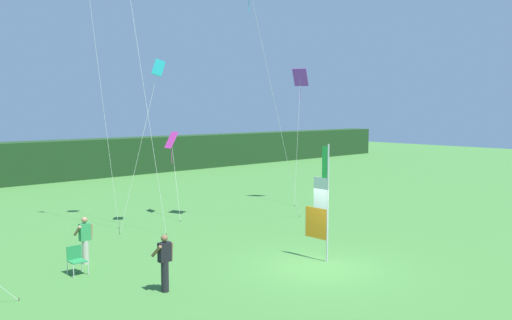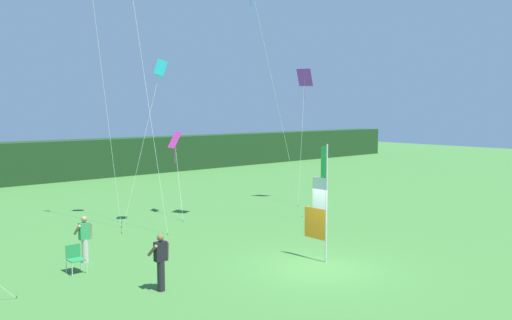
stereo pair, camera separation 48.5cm
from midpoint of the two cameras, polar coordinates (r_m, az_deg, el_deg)
ground_plane at (r=17.87m, az=6.17°, el=-11.51°), size 120.00×120.00×0.00m
distant_treeline at (r=40.83m, az=-24.13°, el=-0.26°), size 80.00×2.40×2.97m
banner_flag at (r=18.18m, az=6.37°, el=-4.89°), size 0.06×1.03×4.07m
person_near_banner at (r=18.85m, az=-18.93°, el=-8.17°), size 0.55×0.48×1.62m
person_mid_field at (r=15.45m, az=-10.87°, el=-10.85°), size 0.55×0.48×1.67m
folding_chair at (r=17.91m, az=-19.85°, el=-10.07°), size 0.51×0.51×0.89m
kite_purple_diamond_0 at (r=29.45m, az=4.38°, el=8.55°), size 1.74×1.31×7.51m
kite_magenta_diamond_2 at (r=25.92m, az=-9.75°, el=1.88°), size 0.85×1.89×4.16m
kite_cyan_box_3 at (r=23.10m, az=-11.24°, el=9.79°), size 2.29×0.69×7.41m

